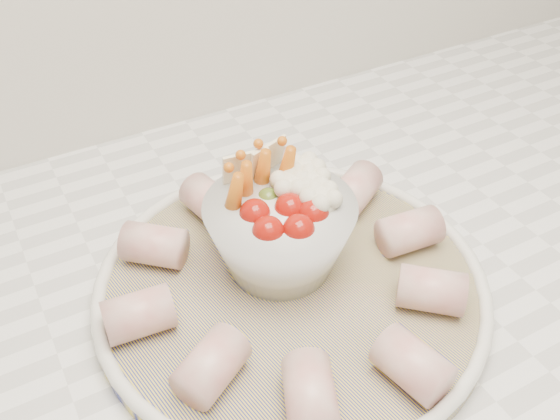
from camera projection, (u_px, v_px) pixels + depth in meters
serving_platter at (291, 285)px, 0.55m from camera, size 0.40×0.40×0.02m
veggie_bowl at (281, 228)px, 0.54m from camera, size 0.13×0.13×0.11m
cured_meat_rolls at (291, 267)px, 0.54m from camera, size 0.31×0.32×0.04m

